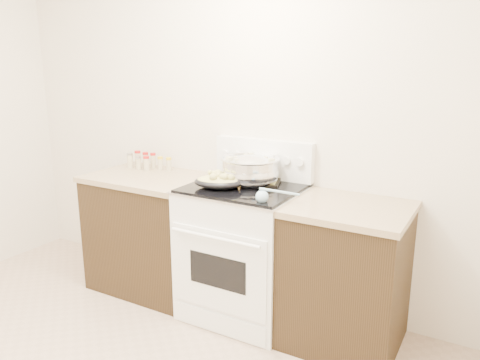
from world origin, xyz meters
The scene contains 10 objects.
room_shell centered at (0.00, 0.00, 1.70)m, with size 4.10×3.60×2.75m.
counter_left centered at (-0.48, 1.43, 0.46)m, with size 0.93×0.67×0.92m.
counter_right centered at (1.08, 1.43, 0.46)m, with size 0.73×0.67×0.92m.
kitchen_range centered at (0.35, 1.42, 0.49)m, with size 0.78×0.73×1.22m.
mixing_bowl centered at (0.35, 1.51, 1.04)m, with size 0.48×0.48×0.24m.
roasting_pan centered at (0.22, 1.30, 0.99)m, with size 0.39×0.32×0.12m.
baking_sheet centered at (0.36, 1.54, 0.96)m, with size 0.44×0.37×0.06m.
wooden_spoon centered at (0.24, 1.38, 0.95)m, with size 0.18×0.21×0.04m.
blue_ladle centered at (0.63, 1.18, 0.98)m, with size 0.22×0.20×0.10m.
spice_jars centered at (-0.66, 1.60, 0.98)m, with size 0.39×0.15×0.13m.
Camera 1 is at (1.85, -1.24, 1.77)m, focal length 35.00 mm.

